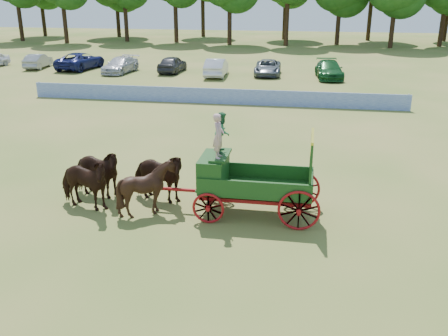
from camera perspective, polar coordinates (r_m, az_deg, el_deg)
ground at (r=17.73m, az=-9.41°, el=-5.38°), size 160.00×160.00×0.00m
horse_lead_left at (r=18.34m, az=-15.80°, el=-1.71°), size 2.49×1.57×1.94m
horse_lead_right at (r=19.27m, az=-14.44°, el=-0.53°), size 2.48×1.55×1.94m
horse_wheel_left at (r=17.46m, az=-8.66°, el=-2.25°), size 2.00×1.84×1.95m
horse_wheel_right at (r=18.44m, az=-7.60°, el=-0.99°), size 2.49×1.57×1.94m
farm_dray at (r=17.10m, az=1.38°, el=-0.42°), size 6.00×2.00×3.65m
sponsor_banner at (r=34.43m, az=-1.31°, el=8.23°), size 26.00×0.08×1.05m
parked_cars at (r=47.89m, az=-7.59°, el=11.65°), size 35.43×7.30×1.60m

